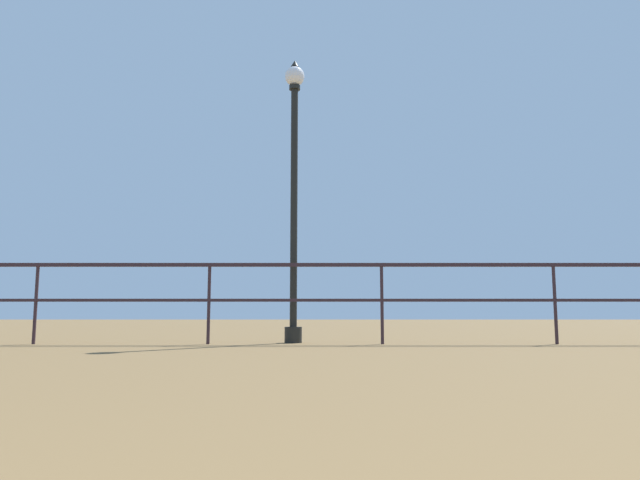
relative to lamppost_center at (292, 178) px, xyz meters
The scene contains 2 objects.
pier_railing 1.56m from the lamppost_center, 82.39° to the right, with size 21.06×0.05×1.09m.
lamppost_center is the anchor object (origin of this frame).
Camera 1 is at (0.33, 1.46, 0.45)m, focal length 31.85 mm.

